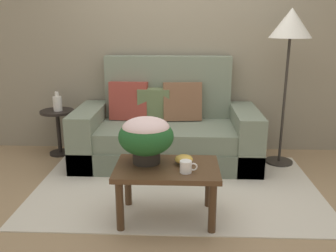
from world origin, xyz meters
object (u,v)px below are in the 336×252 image
side_table (58,124)px  coffee_mug (186,167)px  couch (166,132)px  coffee_table (167,176)px  floor_lamp (290,31)px  table_vase (57,103)px  snack_bowl (184,159)px  potted_plant (146,136)px

side_table → coffee_mug: 2.18m
couch → coffee_table: bearing=-87.0°
couch → floor_lamp: 1.70m
coffee_table → table_vase: size_ratio=3.60×
coffee_table → snack_bowl: bearing=24.0°
side_table → floor_lamp: size_ratio=0.32×
table_vase → floor_lamp: bearing=-4.0°
couch → coffee_mug: (0.22, -1.41, 0.16)m
potted_plant → coffee_table: bearing=-24.6°
coffee_table → side_table: bearing=133.3°
coffee_mug → coffee_table: bearing=142.9°
couch → side_table: couch is taller
coffee_table → potted_plant: potted_plant is taller
couch → coffee_table: 1.30m
couch → side_table: size_ratio=3.71×
floor_lamp → snack_bowl: bearing=-132.2°
table_vase → side_table: bearing=141.1°
snack_bowl → side_table: bearing=137.1°
side_table → potted_plant: potted_plant is taller
coffee_mug → table_vase: bearing=134.0°
floor_lamp → snack_bowl: floor_lamp is taller
floor_lamp → potted_plant: 1.97m
floor_lamp → coffee_mug: (-1.07, -1.36, -0.95)m
side_table → table_vase: bearing=-38.9°
side_table → couch: bearing=-6.5°
snack_bowl → couch: bearing=99.1°
potted_plant → floor_lamp: bearing=40.3°
side_table → snack_bowl: side_table is taller
coffee_mug → snack_bowl: size_ratio=0.91×
side_table → table_vase: size_ratio=2.40×
couch → coffee_mug: couch is taller
couch → coffee_mug: bearing=-81.2°
coffee_table → table_vase: table_vase is taller
table_vase → coffee_table: bearing=-46.8°
side_table → floor_lamp: bearing=-4.3°
couch → potted_plant: 1.27m
floor_lamp → snack_bowl: 1.88m
side_table → potted_plant: bearing=-48.9°
potted_plant → couch: bearing=85.3°
couch → floor_lamp: floor_lamp is taller
table_vase → snack_bowl: bearing=-43.0°
potted_plant → table_vase: size_ratio=1.94×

